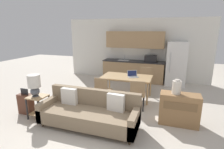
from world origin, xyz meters
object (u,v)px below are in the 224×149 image
Objects in this scene: refrigerator at (176,64)px; couch at (90,112)px; dining_chair_near_left at (103,90)px; suitcase at (26,103)px; credenza at (179,109)px; dining_chair_near_right at (138,93)px; table_lamp at (34,84)px; dining_chair_far_right at (145,78)px; laptop at (133,75)px; side_table at (38,103)px; dining_table at (127,78)px; vase at (177,87)px.

couch is at bearing -115.60° from refrigerator.
dining_chair_near_left is 1.25× the size of suitcase.
credenza is 1.03× the size of dining_chair_near_right.
table_lamp is 1.86m from dining_chair_near_left.
dining_chair_far_right is 3.98m from suitcase.
dining_chair_far_right is 0.91m from laptop.
table_lamp reaches higher than couch.
side_table is 0.67× the size of dining_chair_near_left.
vase is at bearing -40.48° from dining_table.
laptop reaches higher than credenza.
dining_chair_near_right is 3.06m from suitcase.
dining_chair_near_right is 1.03m from dining_chair_near_left.
couch reaches higher than dining_table.
vase is 0.49× the size of suitcase.
suitcase is (-2.30, -1.98, -0.39)m from dining_table.
laptop is (-1.41, 1.29, 0.40)m from credenza.
side_table is at bearing -131.21° from dining_table.
dining_chair_far_right is (-1.04, -1.18, -0.39)m from refrigerator.
dining_chair_far_right is at bearing -119.97° from dining_chair_near_left.
dining_chair_near_right is at bearing -96.22° from dining_chair_far_right.
dining_chair_far_right reaches higher than side_table.
table_lamp is 3.44m from vase.
dining_table is 2.79m from table_lamp.
laptop is at bearing -73.81° from dining_chair_near_right.
dining_chair_near_left is at bearing 96.72° from couch.
dining_chair_near_left is (-2.11, 0.42, 0.11)m from credenza.
refrigerator reaches higher than vase.
refrigerator is 3.03× the size of side_table.
dining_chair_near_right is at bearing 22.79° from suitcase.
dining_chair_near_left reaches higher than credenza.
refrigerator reaches higher than dining_chair_near_right.
table_lamp is at bearing -12.73° from suitcase.
dining_table is 1.82× the size of dining_chair_near_right.
dining_chair_far_right is (-1.10, 2.09, 0.11)m from credenza.
credenza is at bearing 10.45° from suitcase.
refrigerator is 3.55m from dining_chair_near_left.
table_lamp is at bearing -129.61° from refrigerator.
dining_chair_near_left is (-2.06, -2.86, -0.39)m from refrigerator.
side_table is at bearing -160.61° from laptop.
dining_chair_near_left reaches higher than suitcase.
dining_chair_near_right is (-0.98, 0.48, -0.43)m from vase.
refrigerator is 2.55m from dining_table.
dining_chair_near_right reaches higher than suitcase.
dining_table is at bearing 139.52° from vase.
refrigerator reaches higher than table_lamp.
couch is 2.97m from dining_chair_far_right.
table_lamp reaches higher than dining_chair_near_right.
dining_table is at bearing -127.50° from refrigerator.
dining_chair_near_left is at bearing -2.99° from dining_chair_near_right.
refrigerator is at bearing 50.57° from side_table.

